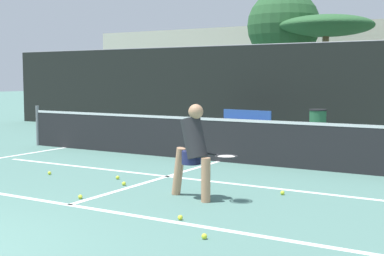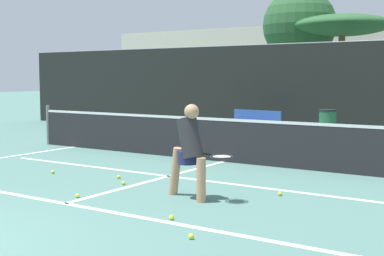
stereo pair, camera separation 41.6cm
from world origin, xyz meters
The scene contains 18 objects.
court_baseline_near centered at (0.00, 2.66, 0.00)m, with size 11.00×0.10×0.01m, color white.
court_service_line centered at (0.00, 5.24, 0.00)m, with size 8.25×0.10×0.01m, color white.
court_center_mark centered at (0.00, 4.97, 0.00)m, with size 0.10×4.62×0.01m, color white.
net centered at (0.00, 7.28, 0.51)m, with size 11.09×0.09×1.07m.
fence_back centered at (0.00, 12.70, 1.43)m, with size 24.00×0.06×2.87m.
player_practicing centered at (1.35, 3.91, 0.78)m, with size 1.20×0.48×1.44m.
tennis_ball_scattered_1 centered at (-0.13, 3.04, 0.03)m, with size 0.07×0.07×0.07m, color #D1E033.
tennis_ball_scattered_2 centered at (-0.18, 4.17, 0.03)m, with size 0.07×0.07×0.07m, color #D1E033.
tennis_ball_scattered_3 centered at (-2.01, 4.25, 0.03)m, with size 0.07×0.07×0.07m, color #D1E033.
tennis_ball_scattered_4 centered at (-0.62, 4.55, 0.03)m, with size 0.07×0.07×0.07m, color #D1E033.
tennis_ball_scattered_6 centered at (2.47, 2.23, 0.03)m, with size 0.07×0.07×0.07m, color #D1E033.
tennis_ball_scattered_7 centered at (1.80, 2.79, 0.03)m, with size 0.07×0.07×0.07m, color #D1E033.
tennis_ball_scattered_8 centered at (2.40, 4.85, 0.03)m, with size 0.07×0.07×0.07m, color #D1E033.
courtside_bench centered at (-1.29, 11.41, 0.47)m, with size 1.67×0.57×0.86m.
trash_bin centered at (0.97, 11.19, 0.49)m, with size 0.47×0.47×0.97m.
parked_car centered at (1.01, 17.03, 0.60)m, with size 1.79×4.21×1.43m.
tree_mid centered at (-3.59, 20.44, 4.14)m, with size 3.30×3.30×5.81m.
tree_east centered at (-1.47, 19.94, 3.98)m, with size 4.03×4.03×4.47m.
Camera 1 is at (5.35, -2.93, 1.83)m, focal length 50.00 mm.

